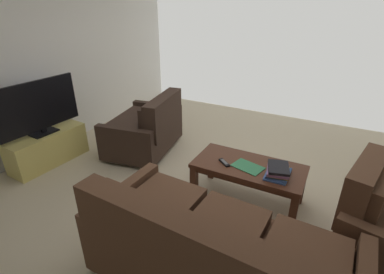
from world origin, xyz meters
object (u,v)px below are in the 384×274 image
Objects in this scene: flat_tv at (38,107)px; loose_magazine at (248,167)px; sofa_main at (213,256)px; loveseat_near at (147,128)px; tv_stand at (48,148)px; tv_remote at (224,163)px; book_stack at (278,171)px; coffee_table at (248,171)px.

loose_magazine is at bearing -171.10° from flat_tv.
sofa_main reaches higher than loveseat_near.
tv_remote is at bearing -171.19° from tv_stand.
book_stack is at bearing -172.35° from tv_stand.
tv_remote is (0.24, 0.09, 0.08)m from coffee_table.
tv_stand is 3.32× the size of loose_magazine.
loveseat_near is 7.96× the size of tv_remote.
flat_tv is at bearing 113.65° from loose_magazine.
book_stack is 0.31m from loose_magazine.
sofa_main is at bearing 164.91° from tv_stand.
flat_tv is at bearing 8.76° from tv_remote.
tv_stand is at bearing 9.91° from coffee_table.
loveseat_near is at bearing -15.51° from coffee_table.
flat_tv is (2.71, -0.73, 0.42)m from sofa_main.
loveseat_near reaches higher than tv_remote.
sofa_main is 1.14m from book_stack.
flat_tv is at bearing 7.60° from book_stack.
sofa_main is at bearing 164.86° from flat_tv.
tv_remote reaches higher than loose_magazine.
flat_tv is at bearing 42.99° from loveseat_near.
coffee_table is 3.74× the size of book_stack.
flat_tv is at bearing -15.14° from sofa_main.
coffee_table is 0.09m from loose_magazine.
book_stack is at bearing 168.27° from coffee_table.
book_stack is (-0.31, 0.06, 0.12)m from coffee_table.
loose_magazine is (-0.24, -0.04, -0.01)m from tv_remote.
coffee_table is 2.66m from flat_tv.
loose_magazine is (-1.62, 0.49, 0.10)m from loveseat_near.
book_stack reaches higher than tv_stand.
loveseat_near is 1.68m from coffee_table.
sofa_main reaches higher than tv_stand.
book_stack is at bearing -78.83° from loose_magazine.
flat_tv is at bearing -104.83° from tv_stand.
tv_stand is at bearing 113.70° from loose_magazine.
tv_stand is at bearing 8.81° from tv_remote.
sofa_main is 2.81m from tv_stand.
flat_tv reaches higher than tv_stand.
loveseat_near is 1.21× the size of tv_stand.
coffee_table is at bearing -84.09° from sofa_main.
coffee_table is 0.33m from book_stack.
loveseat_near is 1.14× the size of flat_tv.
coffee_table is (0.12, -1.18, 0.00)m from sofa_main.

